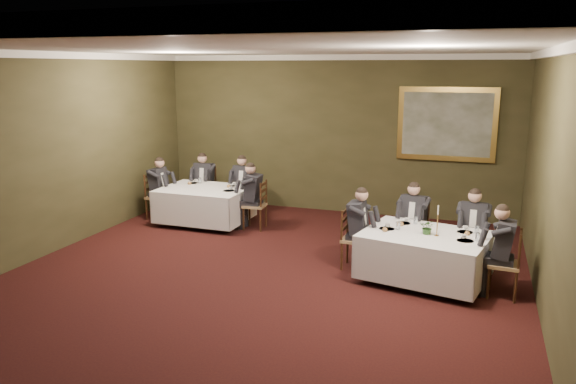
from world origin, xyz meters
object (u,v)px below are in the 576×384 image
Objects in this scene: diner_main_endright at (504,262)px; chair_sec_backleft at (205,199)px; chair_main_backleft at (413,242)px; painting at (447,124)px; diner_sec_backleft at (205,189)px; chair_sec_endleft at (158,206)px; diner_main_backright at (472,239)px; diner_sec_endleft at (158,196)px; chair_main_endleft at (355,251)px; diner_main_endleft at (356,238)px; chair_main_backright at (471,252)px; diner_sec_endright at (255,204)px; diner_main_backleft at (413,230)px; centerpiece at (428,226)px; chair_sec_backright at (244,202)px; chair_main_endright at (503,278)px; table_second at (205,203)px; candlestick at (437,224)px; table_main at (425,253)px; chair_sec_endright at (255,215)px; diner_sec_backright at (244,192)px.

chair_sec_backleft is (-6.31, 3.00, -0.23)m from diner_main_endright.
chair_main_backleft is 0.74× the size of diner_main_endright.
painting is at bearing 19.95° from diner_main_endright.
diner_sec_backleft is 1.16m from chair_sec_endleft.
diner_main_backright is 6.59m from diner_sec_endleft.
diner_main_endleft is at bearing 90.00° from chair_main_endleft.
diner_sec_endright reaches higher than chair_main_backright.
diner_sec_endright is (-3.27, 0.79, 0.23)m from chair_main_backleft.
painting is (0.29, 2.69, 1.56)m from diner_main_backleft.
chair_main_endleft is at bearing 145.21° from diner_sec_backleft.
centerpiece reaches higher than chair_sec_endleft.
chair_sec_backright is (-3.91, 1.73, 0.00)m from chair_main_backleft.
diner_main_endright is (1.42, -1.25, 0.00)m from diner_main_backleft.
chair_main_endright is 0.74× the size of diner_sec_endleft.
table_second is 4.48m from diner_main_backleft.
candlestick is (5.34, -2.81, 0.43)m from diner_sec_backleft.
diner_main_endleft is 4.78m from chair_sec_backleft.
painting is at bearing -166.28° from chair_sec_backright.
diner_main_endleft is (-0.84, -0.79, 0.23)m from chair_main_backleft.
chair_main_backleft is at bearing 105.84° from table_main.
diner_main_endright is (0.45, -1.06, 0.23)m from chair_main_backright.
diner_main_endright is at bearing 149.23° from chair_main_backleft.
table_main is 2.08× the size of chair_sec_endright.
diner_main_backright is 5.46× the size of centerpiece.
table_main is 6.12m from diner_sec_endleft.
chair_main_backleft is at bearing -10.32° from table_second.
chair_sec_backright is at bearing 176.52° from chair_sec_backleft.
diner_sec_endright is at bearing 153.31° from candlestick.
diner_sec_backleft reaches higher than table_main.
diner_main_backleft and diner_main_backright have the same top height.
table_second is at bearing 74.47° from chair_main_endright.
chair_sec_endright is (-4.22, 1.00, -0.23)m from diner_main_backright.
chair_sec_endright is (1.63, -0.94, -0.23)m from diner_sec_backleft.
chair_main_backright is 1.00× the size of chair_sec_endleft.
chair_main_backright is at bearing -76.79° from painting.
painting reaches higher than diner_main_backleft.
table_main is 1.08m from chair_main_backleft.
diner_sec_backleft is 0.67× the size of painting.
chair_sec_endright is (1.63, -0.95, 0.00)m from chair_sec_backleft.
diner_main_endright is 5.12m from diner_sec_endright.
diner_sec_endleft is at bearing 51.67° from chair_sec_backleft.
diner_main_endleft is at bearing -127.19° from diner_sec_endright.
diner_sec_endleft reaches higher than chair_sec_backright.
diner_main_backright is 5.24m from diner_sec_backright.
centerpiece is (4.23, -2.77, 0.38)m from diner_sec_backright.
chair_main_backleft and chair_sec_backleft have the same top height.
table_main is 4.00m from diner_sec_endright.
chair_main_backleft is 0.50× the size of painting.
chair_main_backleft is 3.23m from painting.
centerpiece is (5.20, -2.80, 0.60)m from chair_sec_backleft.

